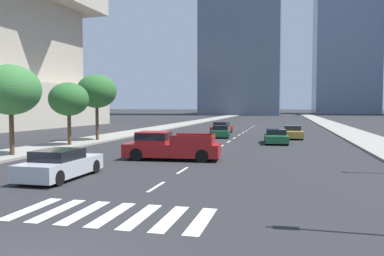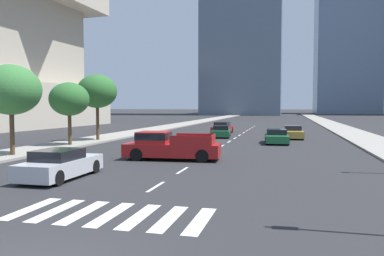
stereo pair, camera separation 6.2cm
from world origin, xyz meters
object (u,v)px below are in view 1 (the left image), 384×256
object	(u,v)px
sedan_red_1	(222,128)
street_tree_nearest	(11,90)
sedan_green_0	(221,132)
street_tree_third	(97,91)
street_tree_second	(69,99)
sedan_silver_3	(60,165)
sedan_gold_4	(292,132)
pickup_truck	(168,146)
sedan_green_2	(276,137)

from	to	relation	value
sedan_red_1	street_tree_nearest	distance (m)	26.07
sedan_green_0	street_tree_nearest	bearing A→B (deg)	145.49
street_tree_third	street_tree_second	bearing A→B (deg)	-90.00
street_tree_nearest	sedan_silver_3	bearing A→B (deg)	-38.74
sedan_red_1	sedan_gold_4	world-z (taller)	sedan_red_1
sedan_green_0	street_tree_second	size ratio (longest dim) A/B	0.93
sedan_silver_3	sedan_gold_4	bearing A→B (deg)	-22.92
pickup_truck	street_tree_third	bearing A→B (deg)	-49.45
sedan_green_0	street_tree_nearest	size ratio (longest dim) A/B	0.82
street_tree_third	sedan_red_1	bearing A→B (deg)	54.21
sedan_green_0	sedan_red_1	size ratio (longest dim) A/B	0.96
street_tree_second	street_tree_nearest	bearing A→B (deg)	-90.00
sedan_green_0	sedan_silver_3	xyz separation A→B (m)	(-3.17, -24.11, 0.04)
sedan_silver_3	street_tree_second	xyz separation A→B (m)	(-6.95, 12.13, 3.12)
sedan_green_2	pickup_truck	bearing A→B (deg)	-30.82
sedan_red_1	street_tree_second	world-z (taller)	street_tree_second
sedan_green_2	street_tree_nearest	bearing A→B (deg)	-54.11
sedan_green_0	street_tree_second	distance (m)	16.00
pickup_truck	street_tree_second	world-z (taller)	street_tree_second
sedan_green_2	street_tree_nearest	distance (m)	20.87
sedan_red_1	street_tree_second	xyz separation A→B (m)	(-9.31, -17.53, 3.12)
pickup_truck	street_tree_nearest	size ratio (longest dim) A/B	1.03
pickup_truck	sedan_red_1	world-z (taller)	pickup_truck
sedan_green_0	sedan_gold_4	xyz separation A→B (m)	(7.10, 0.27, 0.02)
sedan_red_1	street_tree_second	size ratio (longest dim) A/B	0.98
pickup_truck	sedan_green_0	xyz separation A→B (m)	(0.36, 17.28, -0.25)
sedan_gold_4	street_tree_nearest	xyz separation A→B (m)	(-17.22, -18.81, 3.60)
pickup_truck	street_tree_third	size ratio (longest dim) A/B	0.98
sedan_green_2	street_tree_second	xyz separation A→B (m)	(-15.80, -6.58, 3.16)
sedan_green_0	sedan_gold_4	world-z (taller)	sedan_gold_4
street_tree_second	street_tree_third	xyz separation A→B (m)	(0.00, 4.61, 0.80)
sedan_green_0	sedan_green_2	bearing A→B (deg)	-139.43
sedan_red_1	sedan_green_2	size ratio (longest dim) A/B	1.07
sedan_gold_4	street_tree_second	world-z (taller)	street_tree_second
sedan_green_2	street_tree_third	size ratio (longest dim) A/B	0.76
sedan_silver_3	pickup_truck	bearing A→B (deg)	-22.43
street_tree_nearest	street_tree_third	distance (m)	11.18
sedan_gold_4	street_tree_nearest	bearing A→B (deg)	-46.62
street_tree_nearest	sedan_red_1	bearing A→B (deg)	68.86
sedan_green_0	street_tree_third	world-z (taller)	street_tree_third
pickup_truck	street_tree_second	size ratio (longest dim) A/B	1.18
sedan_green_2	street_tree_third	distance (m)	16.40
sedan_red_1	sedan_green_2	distance (m)	12.72
street_tree_second	sedan_green_0	bearing A→B (deg)	49.82
sedan_green_2	sedan_red_1	bearing A→B (deg)	-153.23
street_tree_second	street_tree_third	distance (m)	4.68
sedan_red_1	street_tree_third	bearing A→B (deg)	147.09
sedan_red_1	street_tree_third	xyz separation A→B (m)	(-9.31, -12.92, 3.91)
sedan_green_2	sedan_gold_4	world-z (taller)	sedan_gold_4
sedan_silver_3	sedan_gold_4	distance (m)	26.46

